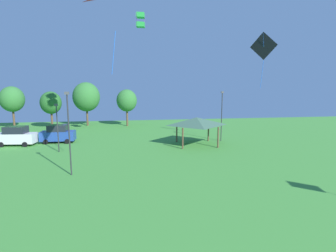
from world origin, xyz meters
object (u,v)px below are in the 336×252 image
object	(u,v)px
light_post_0	(222,114)
parked_car_leftmost	(16,136)
light_post_1	(69,130)
park_pavilion	(197,121)
kite_flying_9	(124,12)
light_post_2	(57,125)
parked_car_second_from_left	(58,134)
kite_flying_1	(141,20)
treeline_tree_1	(51,103)
treeline_tree_2	(86,97)
kite_flying_0	(263,47)
treeline_tree_3	(127,101)
treeline_tree_0	(12,99)

from	to	relation	value
light_post_0	parked_car_leftmost	bearing A→B (deg)	177.50
light_post_0	light_post_1	size ratio (longest dim) A/B	0.96
light_post_0	park_pavilion	bearing A→B (deg)	-155.81
kite_flying_9	light_post_2	bearing A→B (deg)	132.56
park_pavilion	parked_car_second_from_left	bearing A→B (deg)	167.76
parked_car_second_from_left	park_pavilion	distance (m)	18.71
kite_flying_1	treeline_tree_1	bearing A→B (deg)	134.39
light_post_1	treeline_tree_2	size ratio (longest dim) A/B	0.87
light_post_1	parked_car_leftmost	bearing A→B (deg)	126.28
kite_flying_0	light_post_1	bearing A→B (deg)	-158.46
light_post_1	treeline_tree_1	size ratio (longest dim) A/B	1.09
treeline_tree_2	treeline_tree_3	world-z (taller)	treeline_tree_2
treeline_tree_3	kite_flying_0	bearing A→B (deg)	-47.71
parked_car_second_from_left	treeline_tree_1	xyz separation A→B (m)	(-4.20, 12.71, 3.39)
kite_flying_9	treeline_tree_3	bearing A→B (deg)	90.34
kite_flying_0	treeline_tree_2	size ratio (longest dim) A/B	0.82
light_post_1	treeline_tree_3	distance (m)	27.65
light_post_0	treeline_tree_0	distance (m)	36.88
parked_car_leftmost	treeline_tree_1	size ratio (longest dim) A/B	0.74
kite_flying_1	parked_car_leftmost	bearing A→B (deg)	172.66
kite_flying_0	treeline_tree_1	distance (m)	36.12
park_pavilion	treeline_tree_2	distance (m)	25.36
light_post_0	kite_flying_9	bearing A→B (deg)	-137.60
kite_flying_0	treeline_tree_2	world-z (taller)	kite_flying_0
kite_flying_1	parked_car_second_from_left	size ratio (longest dim) A/B	0.39
treeline_tree_0	treeline_tree_3	xyz separation A→B (m)	(20.19, -0.33, -0.39)
parked_car_leftmost	park_pavilion	world-z (taller)	park_pavilion
parked_car_second_from_left	light_post_2	bearing A→B (deg)	-74.07
treeline_tree_0	treeline_tree_2	bearing A→B (deg)	5.70
park_pavilion	light_post_0	world-z (taller)	light_post_0
treeline_tree_0	park_pavilion	bearing A→B (deg)	-31.30
kite_flying_9	treeline_tree_3	distance (m)	28.74
light_post_0	light_post_2	world-z (taller)	light_post_0
kite_flying_9	treeline_tree_1	xyz separation A→B (m)	(-13.54, 26.60, -8.97)
parked_car_leftmost	light_post_1	world-z (taller)	light_post_1
treeline_tree_0	light_post_0	bearing A→B (deg)	-25.67
kite_flying_1	light_post_0	world-z (taller)	kite_flying_1
park_pavilion	treeline_tree_1	bearing A→B (deg)	143.36
parked_car_second_from_left	light_post_1	xyz separation A→B (m)	(4.52, -13.76, 2.80)
kite_flying_0	light_post_2	xyz separation A→B (m)	(-24.80, -0.01, -9.12)
parked_car_second_from_left	treeline_tree_3	xyz separation A→B (m)	(9.17, 13.49, 3.62)
kite_flying_0	park_pavilion	distance (m)	12.28
light_post_1	light_post_2	world-z (taller)	light_post_1
parked_car_leftmost	park_pavilion	bearing A→B (deg)	-1.24
parked_car_leftmost	light_post_1	bearing A→B (deg)	-47.58
parked_car_leftmost	treeline_tree_1	distance (m)	14.10
kite_flying_9	treeline_tree_2	size ratio (longest dim) A/B	0.66
kite_flying_9	treeline_tree_3	world-z (taller)	kite_flying_9
kite_flying_9	light_post_1	distance (m)	10.70
kite_flying_0	treeline_tree_3	bearing A→B (deg)	132.29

